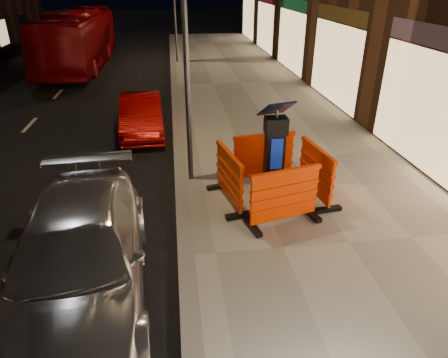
{
  "coord_description": "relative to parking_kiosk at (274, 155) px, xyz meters",
  "views": [
    {
      "loc": [
        -0.05,
        -5.69,
        4.54
      ],
      "look_at": [
        0.8,
        1.0,
        1.1
      ],
      "focal_mm": 32.0,
      "sensor_mm": 36.0,
      "label": 1
    }
  ],
  "objects": [
    {
      "name": "barrier_front",
      "position": [
        -0.0,
        -0.95,
        -0.46
      ],
      "size": [
        1.61,
        0.98,
        1.17
      ],
      "primitive_type": "cube",
      "rotation": [
        0.0,
        0.0,
        0.25
      ],
      "color": "#F63500",
      "rests_on": "sidewalk"
    },
    {
      "name": "kerb",
      "position": [
        -1.95,
        -1.76,
        -1.12
      ],
      "size": [
        0.3,
        60.0,
        0.15
      ],
      "primitive_type": "cube",
      "color": "slate",
      "rests_on": "ground"
    },
    {
      "name": "barrier_bldgside",
      "position": [
        0.95,
        0.0,
        -0.46
      ],
      "size": [
        0.81,
        1.57,
        1.17
      ],
      "primitive_type": "cube",
      "rotation": [
        0.0,
        0.0,
        1.7
      ],
      "color": "#F63500",
      "rests_on": "sidewalk"
    },
    {
      "name": "barrier_kerbside",
      "position": [
        -0.95,
        0.0,
        -0.46
      ],
      "size": [
        0.91,
        1.59,
        1.17
      ],
      "primitive_type": "cube",
      "rotation": [
        0.0,
        0.0,
        1.77
      ],
      "color": "#F63500",
      "rests_on": "sidewalk"
    },
    {
      "name": "street_lamp_mid",
      "position": [
        -1.7,
        1.24,
        1.95
      ],
      "size": [
        0.12,
        0.12,
        6.0
      ],
      "primitive_type": "cylinder",
      "color": "#3F3F44",
      "rests_on": "sidewalk"
    },
    {
      "name": "street_lamp_far",
      "position": [
        -1.7,
        16.24,
        1.95
      ],
      "size": [
        0.12,
        0.12,
        6.0
      ],
      "primitive_type": "cylinder",
      "color": "#3F3F44",
      "rests_on": "sidewalk"
    },
    {
      "name": "bus_doubledecker",
      "position": [
        -6.97,
        16.09,
        -1.2
      ],
      "size": [
        2.58,
        10.66,
        2.96
      ],
      "primitive_type": "imported",
      "rotation": [
        0.0,
        0.0,
        -0.01
      ],
      "color": "maroon",
      "rests_on": "ground"
    },
    {
      "name": "car_silver",
      "position": [
        -3.59,
        -2.33,
        -1.2
      ],
      "size": [
        2.4,
        5.12,
        1.45
      ],
      "primitive_type": "imported",
      "rotation": [
        0.0,
        0.0,
        0.08
      ],
      "color": "silver",
      "rests_on": "ground"
    },
    {
      "name": "barrier_back",
      "position": [
        0.0,
        0.95,
        -0.46
      ],
      "size": [
        1.56,
        0.79,
        1.17
      ],
      "primitive_type": "cube",
      "rotation": [
        0.0,
        0.0,
        0.12
      ],
      "color": "#F63500",
      "rests_on": "sidewalk"
    },
    {
      "name": "ground_plane",
      "position": [
        -1.95,
        -1.76,
        -1.2
      ],
      "size": [
        120.0,
        120.0,
        0.0
      ],
      "primitive_type": "plane",
      "color": "black",
      "rests_on": "ground"
    },
    {
      "name": "sidewalk",
      "position": [
        1.05,
        -1.76,
        -1.12
      ],
      "size": [
        6.0,
        60.0,
        0.15
      ],
      "primitive_type": "cube",
      "color": "gray",
      "rests_on": "ground"
    },
    {
      "name": "parking_kiosk",
      "position": [
        0.0,
        0.0,
        0.0
      ],
      "size": [
        0.76,
        0.76,
        2.09
      ],
      "primitive_type": "cube",
      "rotation": [
        0.0,
        0.0,
        0.17
      ],
      "color": "black",
      "rests_on": "sidewalk"
    },
    {
      "name": "car_red",
      "position": [
        -3.07,
        5.02,
        -1.2
      ],
      "size": [
        1.49,
        3.71,
        1.2
      ],
      "primitive_type": "imported",
      "rotation": [
        0.0,
        0.0,
        0.06
      ],
      "color": "#850403",
      "rests_on": "ground"
    }
  ]
}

